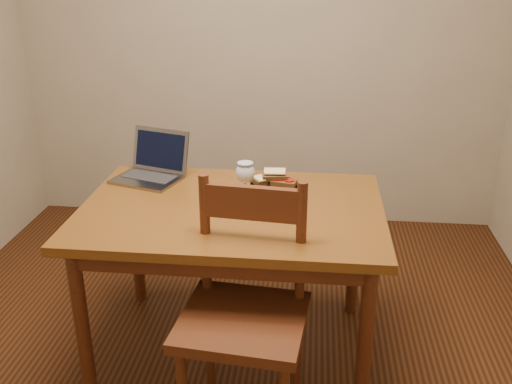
# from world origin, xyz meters

# --- Properties ---
(floor) EXTENTS (3.20, 3.20, 0.02)m
(floor) POSITION_xyz_m (0.00, 0.00, -0.01)
(floor) COLOR black
(floor) RESTS_ON ground
(back_wall) EXTENTS (3.20, 0.02, 2.60)m
(back_wall) POSITION_xyz_m (0.00, 1.61, 1.30)
(back_wall) COLOR gray
(back_wall) RESTS_ON floor
(front_wall) EXTENTS (3.20, 0.02, 2.60)m
(front_wall) POSITION_xyz_m (0.00, -1.61, 1.30)
(front_wall) COLOR gray
(front_wall) RESTS_ON floor
(table) EXTENTS (1.30, 0.90, 0.74)m
(table) POSITION_xyz_m (0.03, 0.08, 0.65)
(table) COLOR #43250B
(table) RESTS_ON floor
(chair) EXTENTS (0.51, 0.49, 0.50)m
(chair) POSITION_xyz_m (0.13, -0.35, 0.54)
(chair) COLOR #3F1B0D
(chair) RESTS_ON floor
(plate) EXTENTS (0.23, 0.23, 0.02)m
(plate) POSITION_xyz_m (0.19, 0.31, 0.75)
(plate) COLOR black
(plate) RESTS_ON table
(sandwich_cheese) EXTENTS (0.14, 0.12, 0.04)m
(sandwich_cheese) POSITION_xyz_m (0.16, 0.32, 0.78)
(sandwich_cheese) COLOR #381E0C
(sandwich_cheese) RESTS_ON plate
(sandwich_tomato) EXTENTS (0.12, 0.09, 0.03)m
(sandwich_tomato) POSITION_xyz_m (0.24, 0.30, 0.78)
(sandwich_tomato) COLOR #381E0C
(sandwich_tomato) RESTS_ON plate
(sandwich_top) EXTENTS (0.12, 0.08, 0.04)m
(sandwich_top) POSITION_xyz_m (0.19, 0.31, 0.80)
(sandwich_top) COLOR #381E0C
(sandwich_top) RESTS_ON plate
(milk_glass) EXTENTS (0.09, 0.09, 0.17)m
(milk_glass) POSITION_xyz_m (0.07, 0.19, 0.82)
(milk_glass) COLOR white
(milk_glass) RESTS_ON table
(laptop) EXTENTS (0.37, 0.36, 0.22)m
(laptop) POSITION_xyz_m (-0.40, 0.39, 0.80)
(laptop) COLOR slate
(laptop) RESTS_ON table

